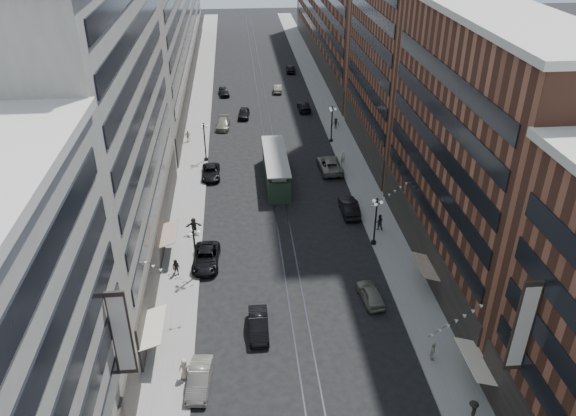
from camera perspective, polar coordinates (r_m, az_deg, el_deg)
name	(u,v)px	position (r m, az deg, el deg)	size (l,w,h in m)	color
ground	(270,144)	(83.79, -1.87, 6.47)	(220.00, 220.00, 0.00)	black
sidewalk_west	(198,122)	(93.13, -9.13, 8.59)	(4.00, 180.00, 0.15)	gray
sidewalk_east	(332,118)	(94.21, 4.50, 9.13)	(4.00, 180.00, 0.15)	gray
rail_west	(261,121)	(93.01, -2.72, 8.87)	(0.12, 180.00, 0.02)	#2D2D33
rail_east	(270,120)	(93.08, -1.85, 8.90)	(0.12, 180.00, 0.02)	#2D2D33
building_west_mid	(102,126)	(54.79, -18.33, 7.88)	(8.00, 36.00, 28.00)	#9A9689
building_west_far	(167,10)	(115.31, -12.21, 19.07)	(8.00, 90.00, 26.00)	#9A9689
building_east_mid	(477,154)	(54.05, 18.69, 5.21)	(8.00, 30.00, 24.00)	brown
building_east_far	(335,4)	(125.56, 4.83, 19.94)	(8.00, 72.00, 24.00)	brown
lamppost_sw_far	(195,251)	(54.12, -9.42, -4.30)	(1.03, 1.14, 5.52)	black
lamppost_sw_mid	(205,140)	(77.99, -8.46, 6.80)	(1.03, 1.14, 5.52)	black
lamppost_se_far	(376,220)	(58.93, 8.89, -1.19)	(1.03, 1.14, 5.52)	black
lamppost_se_mid	(332,123)	(83.64, 4.47, 8.64)	(1.03, 1.14, 5.52)	black
streetcar	(276,169)	(72.30, -1.26, 3.99)	(2.89, 13.05, 3.61)	#233826
car_1	(199,379)	(44.82, -9.00, -16.77)	(1.60, 4.58, 1.51)	slate
car_2	(206,258)	(57.08, -8.33, -5.04)	(2.57, 5.58, 1.55)	black
car_4	(371,294)	(52.47, 8.40, -8.62)	(1.75, 4.35, 1.48)	slate
car_5	(258,325)	(48.69, -3.02, -11.79)	(1.63, 4.69, 1.54)	black
pedestrian_1	(185,369)	(45.25, -10.45, -15.76)	(0.92, 0.50, 1.88)	#B7A797
pedestrian_2	(176,267)	(55.81, -11.30, -5.95)	(0.83, 0.46, 1.71)	black
pedestrian_4	(433,352)	(47.44, 14.48, -13.94)	(0.97, 0.44, 1.66)	beige
car_7	(211,172)	(74.30, -7.84, 3.62)	(2.33, 5.05, 1.40)	black
car_8	(223,124)	(90.24, -6.63, 8.52)	(2.03, 5.01, 1.45)	slate
car_9	(224,92)	(105.59, -6.54, 11.68)	(1.68, 4.17, 1.42)	black
car_10	(349,207)	(65.50, 6.25, 0.10)	(1.81, 5.18, 1.71)	black
car_11	(330,165)	(75.53, 4.26, 4.42)	(2.87, 6.23, 1.73)	slate
car_12	(304,106)	(97.24, 1.64, 10.28)	(2.05, 5.03, 1.46)	black
car_13	(244,113)	(94.27, -4.52, 9.57)	(1.76, 4.37, 1.49)	black
car_14	(278,88)	(106.80, -1.04, 12.06)	(1.46, 4.19, 1.38)	gray
pedestrian_5	(194,226)	(61.87, -9.55, -1.80)	(1.77, 0.51, 1.91)	black
pedestrian_6	(188,136)	(85.42, -10.12, 7.21)	(1.01, 0.46, 1.72)	beige
pedestrian_7	(379,222)	(62.56, 9.25, -1.42)	(0.91, 0.50, 1.87)	black
pedestrian_8	(343,158)	(77.27, 5.59, 5.12)	(0.66, 0.44, 1.82)	#BBB39B
pedestrian_9	(336,123)	(89.31, 4.87, 8.56)	(1.07, 0.44, 1.66)	black
car_extra_0	(291,68)	(119.26, 0.27, 13.99)	(1.81, 4.51, 1.54)	black
pedestrian_extra_0	(473,411)	(43.83, 18.24, -19.01)	(1.21, 0.50, 1.87)	black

